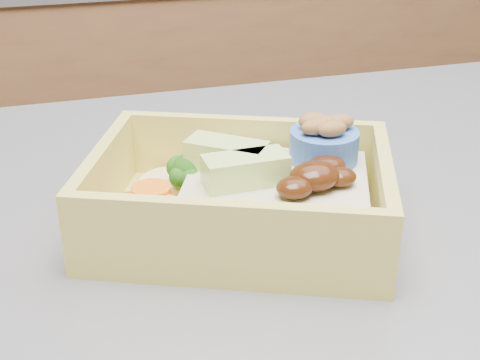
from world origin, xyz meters
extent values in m
cube|color=brown|center=(0.00, 1.20, 0.45)|extent=(3.20, 0.60, 0.90)
cube|color=#D9CB5A|center=(-0.14, 0.04, 0.92)|extent=(0.22, 0.20, 0.01)
cube|color=#D9CB5A|center=(-0.12, 0.09, 0.95)|extent=(0.17, 0.08, 0.05)
cube|color=#D9CB5A|center=(-0.17, -0.02, 0.95)|extent=(0.17, 0.08, 0.05)
cube|color=#D9CB5A|center=(-0.06, 0.00, 0.95)|extent=(0.05, 0.11, 0.05)
cube|color=#D9CB5A|center=(-0.23, 0.07, 0.95)|extent=(0.05, 0.11, 0.05)
cube|color=tan|center=(-0.12, 0.03, 0.94)|extent=(0.14, 0.14, 0.03)
ellipsoid|color=#341607|center=(-0.11, 0.01, 0.97)|extent=(0.04, 0.04, 0.02)
ellipsoid|color=#341607|center=(-0.09, 0.02, 0.96)|extent=(0.03, 0.03, 0.01)
ellipsoid|color=#341607|center=(-0.12, 0.00, 0.96)|extent=(0.03, 0.03, 0.01)
ellipsoid|color=#341607|center=(-0.09, 0.01, 0.96)|extent=(0.03, 0.02, 0.01)
cube|color=#C1E779|center=(-0.14, 0.03, 0.97)|extent=(0.05, 0.02, 0.02)
cube|color=#C1E779|center=(-0.15, 0.05, 0.97)|extent=(0.05, 0.05, 0.02)
cylinder|color=#81AD5D|center=(-0.17, 0.06, 0.94)|extent=(0.01, 0.01, 0.02)
sphere|color=#255F15|center=(-0.17, 0.06, 0.95)|extent=(0.02, 0.02, 0.02)
sphere|color=#255F15|center=(-0.16, 0.06, 0.95)|extent=(0.02, 0.02, 0.02)
sphere|color=#255F15|center=(-0.18, 0.07, 0.95)|extent=(0.02, 0.02, 0.02)
sphere|color=#255F15|center=(-0.17, 0.06, 0.95)|extent=(0.01, 0.01, 0.01)
sphere|color=#255F15|center=(-0.18, 0.06, 0.95)|extent=(0.01, 0.01, 0.01)
sphere|color=#255F15|center=(-0.17, 0.07, 0.95)|extent=(0.01, 0.01, 0.01)
cylinder|color=gold|center=(-0.21, 0.03, 0.94)|extent=(0.05, 0.05, 0.02)
cylinder|color=orange|center=(-0.20, 0.03, 0.95)|extent=(0.02, 0.02, 0.00)
cylinder|color=orange|center=(-0.21, 0.03, 0.95)|extent=(0.02, 0.02, 0.00)
cylinder|color=orange|center=(-0.20, 0.02, 0.95)|extent=(0.02, 0.02, 0.00)
cylinder|color=orange|center=(-0.20, 0.04, 0.96)|extent=(0.02, 0.02, 0.00)
cylinder|color=tan|center=(-0.18, 0.09, 0.93)|extent=(0.04, 0.04, 0.01)
cylinder|color=tan|center=(-0.17, 0.08, 0.94)|extent=(0.04, 0.04, 0.01)
ellipsoid|color=white|center=(-0.15, 0.08, 0.94)|extent=(0.02, 0.02, 0.02)
ellipsoid|color=white|center=(-0.21, 0.05, 0.94)|extent=(0.02, 0.02, 0.02)
cylinder|color=blue|center=(-0.08, 0.05, 0.97)|extent=(0.05, 0.05, 0.02)
ellipsoid|color=brown|center=(-0.08, 0.05, 0.98)|extent=(0.02, 0.02, 0.01)
ellipsoid|color=brown|center=(-0.07, 0.05, 0.98)|extent=(0.02, 0.02, 0.01)
ellipsoid|color=brown|center=(-0.09, 0.05, 0.98)|extent=(0.02, 0.02, 0.01)
ellipsoid|color=brown|center=(-0.08, 0.04, 0.98)|extent=(0.02, 0.02, 0.01)
ellipsoid|color=brown|center=(-0.09, 0.04, 0.98)|extent=(0.02, 0.02, 0.01)
camera|label=1|loc=(-0.25, -0.32, 1.14)|focal=50.00mm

